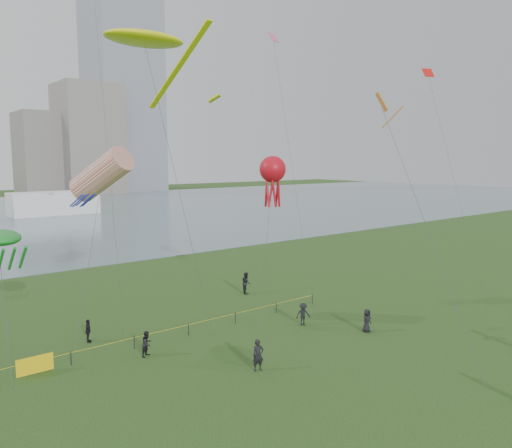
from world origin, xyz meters
TOP-DOWN VIEW (x-y plane):
  - ground_plane at (0.00, 0.00)m, footprint 400.00×400.00m
  - tower at (62.00, 168.00)m, footprint 24.00×24.00m
  - building_mid at (46.00, 162.00)m, footprint 20.00×20.00m
  - building_low at (32.00, 168.00)m, footprint 16.00×18.00m
  - pavilion_right at (14.00, 98.00)m, footprint 18.00×7.00m
  - fence at (-8.44, 14.53)m, footprint 24.07×0.07m
  - spectator_a at (-6.20, 12.96)m, footprint 0.96×0.89m
  - spectator_b at (5.28, 11.10)m, footprint 1.23×0.98m
  - spectator_c at (-8.18, 17.53)m, footprint 0.76×0.98m
  - spectator_d at (7.80, 7.31)m, footprint 0.86×0.62m
  - spectator_f at (-2.21, 7.05)m, footprint 0.76×0.62m
  - spectator_g at (7.38, 20.63)m, footprint 1.05×1.16m
  - kite_stingray at (-4.02, 16.47)m, footprint 5.59×10.18m
  - kite_windsock at (-6.30, 18.91)m, footprint 5.60×6.38m
  - kite_octopus at (5.69, 15.06)m, footprint 4.66×3.83m
  - kite_delta at (7.59, 6.03)m, footprint 2.58×9.57m

SIDE VIEW (x-z plane):
  - ground_plane at x=0.00m, z-range 0.00..0.00m
  - fence at x=-8.44m, z-range 0.03..1.08m
  - spectator_c at x=-8.18m, z-range 0.00..1.55m
  - spectator_a at x=-6.20m, z-range 0.00..1.58m
  - spectator_d at x=7.80m, z-range 0.00..1.64m
  - spectator_b at x=5.28m, z-range 0.00..1.67m
  - spectator_f at x=-2.21m, z-range 0.00..1.82m
  - spectator_g at x=7.38m, z-range 0.00..1.94m
  - pavilion_right at x=14.00m, z-range 0.00..5.00m
  - kite_windsock at x=-6.30m, z-range 4.51..17.47m
  - kite_octopus at x=5.69m, z-range 5.03..17.32m
  - building_low at x=32.00m, z-range 0.00..28.00m
  - kite_delta at x=7.59m, z-range 6.72..23.02m
  - building_mid at x=46.00m, z-range 0.00..38.00m
  - kite_stingray at x=-4.02m, z-range 9.60..29.79m
  - tower at x=62.00m, z-range 0.00..120.00m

